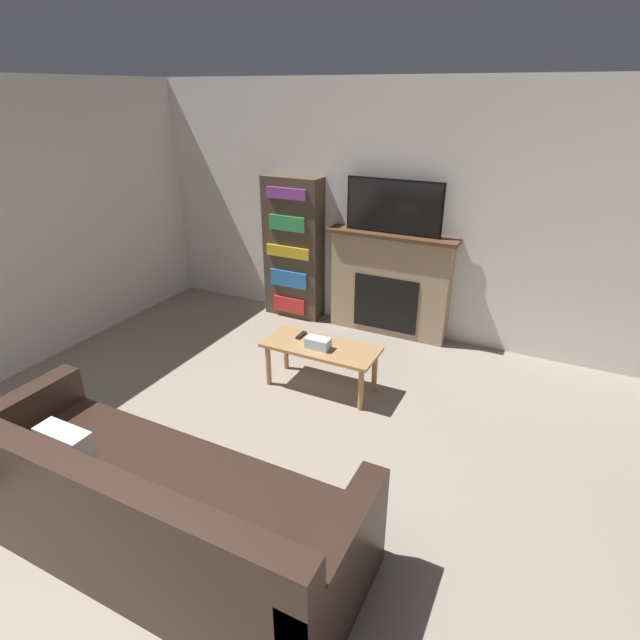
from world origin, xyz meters
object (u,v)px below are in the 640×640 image
Objects in this scene: fireplace at (389,284)px; bookshelf at (294,249)px; couch at (149,510)px; coffee_table at (321,352)px; tv at (394,207)px.

bookshelf reaches higher than fireplace.
fireplace is 1.23m from bookshelf.
bookshelf is (-1.21, -0.02, 0.25)m from fireplace.
fireplace is 0.56× the size of couch.
coffee_table is at bearing 86.88° from couch.
bookshelf is at bearing 105.14° from couch.
bookshelf is (-1.05, 1.39, 0.46)m from coffee_table.
couch is at bearing -94.47° from tv.
tv reaches higher than couch.
couch is (-0.27, -3.47, -1.16)m from tv.
fireplace is at bearing 83.63° from coffee_table.
fireplace is 1.35× the size of coffee_table.
coffee_table is at bearing -52.91° from bookshelf.
bookshelf is at bearing -179.87° from tv.
couch is 1.53× the size of bookshelf.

